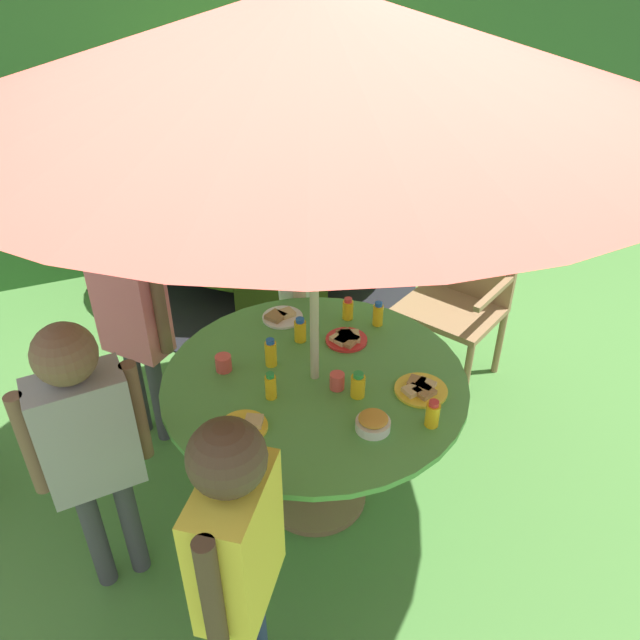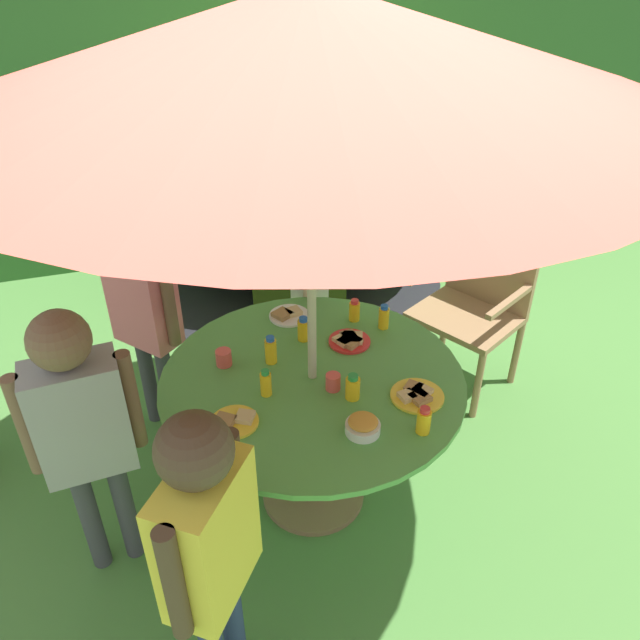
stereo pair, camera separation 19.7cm
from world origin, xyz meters
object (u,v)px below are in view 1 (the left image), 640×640
child_in_grey_shirt (86,433)px  cup_near (223,363)px  plate_mid_right (282,317)px  juice_bottle_near_right (271,353)px  juice_bottle_mid_left (433,414)px  cup_far (337,381)px  patio_umbrella (313,43)px  juice_bottle_front_edge (271,386)px  juice_bottle_far_right (300,330)px  child_in_pink_shirt (131,309)px  plate_back_edge (243,426)px  wooden_chair (461,284)px  child_in_yellow_shirt (237,544)px  snack_bowl (373,423)px  juice_bottle_spot_a (378,314)px  garden_table (315,405)px  plate_near_left (346,339)px  juice_bottle_far_left (358,385)px  dome_tent (267,190)px  child_in_white_shirt (296,253)px  plate_center_back (421,389)px  juice_bottle_center_front (348,309)px

child_in_grey_shirt → cup_near: child_in_grey_shirt is taller
plate_mid_right → juice_bottle_near_right: bearing=-116.7°
child_in_grey_shirt → juice_bottle_mid_left: child_in_grey_shirt is taller
plate_mid_right → cup_far: (0.04, -0.58, 0.02)m
patio_umbrella → juice_bottle_front_edge: size_ratio=19.75×
juice_bottle_far_right → child_in_pink_shirt: bearing=145.3°
juice_bottle_front_edge → plate_back_edge: bearing=-140.0°
wooden_chair → child_in_yellow_shirt: bearing=-80.0°
plate_mid_right → juice_bottle_front_edge: bearing=-113.8°
child_in_yellow_shirt → snack_bowl: bearing=-23.6°
juice_bottle_spot_a → snack_bowl: bearing=-118.3°
juice_bottle_far_right → cup_far: 0.37m
child_in_yellow_shirt → juice_bottle_front_edge: 0.76m
child_in_grey_shirt → snack_bowl: size_ratio=9.54×
garden_table → plate_near_left: plate_near_left is taller
garden_table → juice_bottle_mid_left: juice_bottle_mid_left is taller
plate_mid_right → juice_bottle_far_left: size_ratio=1.73×
child_in_pink_shirt → child_in_yellow_shirt: size_ratio=0.97×
child_in_pink_shirt → cup_far: (0.70, -0.84, -0.02)m
dome_tent → plate_mid_right: (-0.46, -1.61, 0.02)m
dome_tent → child_in_white_shirt: (-0.25, -1.24, 0.15)m
dome_tent → cup_near: 2.06m
snack_bowl → cup_near: bearing=126.8°
child_in_yellow_shirt → juice_bottle_spot_a: bearing=-7.9°
plate_center_back → cup_far: cup_far is taller
snack_bowl → juice_bottle_near_right: 0.57m
cup_near → cup_far: bearing=-36.5°
child_in_white_shirt → plate_back_edge: (-0.60, -1.03, -0.13)m
child_in_yellow_shirt → cup_far: 0.88m
dome_tent → cup_far: size_ratio=37.44×
juice_bottle_front_edge → cup_far: (0.27, -0.05, -0.02)m
juice_bottle_center_front → cup_far: juice_bottle_center_front is taller
child_in_grey_shirt → juice_bottle_mid_left: bearing=-21.4°
garden_table → plate_back_edge: bearing=-153.2°
dome_tent → cup_far: 2.23m
juice_bottle_far_left → cup_far: 0.10m
juice_bottle_front_edge → juice_bottle_far_left: bearing=-20.8°
wooden_chair → plate_mid_right: size_ratio=5.42×
garden_table → snack_bowl: 0.43m
garden_table → plate_center_back: bearing=-34.8°
patio_umbrella → child_in_pink_shirt: (-0.64, 0.74, -1.25)m
juice_bottle_far_left → plate_mid_right: bearing=98.2°
child_in_white_shirt → cup_far: (-0.17, -0.94, -0.10)m
patio_umbrella → child_in_grey_shirt: bearing=-175.4°
plate_center_back → juice_bottle_center_front: bearing=94.5°
juice_bottle_front_edge → juice_bottle_spot_a: 0.71m
plate_mid_right → juice_bottle_spot_a: size_ratio=1.60×
juice_bottle_mid_left → cup_far: bearing=125.8°
wooden_chair → dome_tent: 1.60m
child_in_yellow_shirt → plate_near_left: 1.21m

